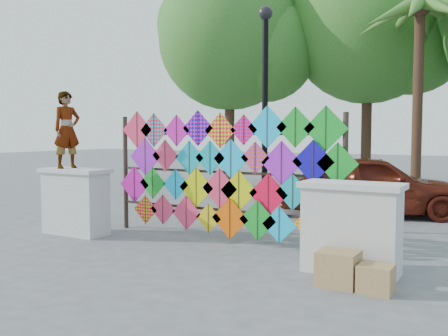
{
  "coord_description": "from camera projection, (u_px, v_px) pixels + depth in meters",
  "views": [
    {
      "loc": [
        4.64,
        -7.03,
        1.96
      ],
      "look_at": [
        0.17,
        0.6,
        1.34
      ],
      "focal_mm": 40.0,
      "sensor_mm": 36.0,
      "label": 1
    }
  ],
  "objects": [
    {
      "name": "lamppost",
      "position": [
        265.0,
        96.0,
        9.91
      ],
      "size": [
        0.28,
        0.28,
        4.46
      ],
      "color": "black",
      "rests_on": "ground"
    },
    {
      "name": "vendor_woman",
      "position": [
        67.0,
        130.0,
        9.67
      ],
      "size": [
        0.48,
        0.61,
        1.49
      ],
      "primitive_type": "imported",
      "rotation": [
        0.0,
        0.0,
        1.33
      ],
      "color": "#99999E",
      "rests_on": "parapet_left"
    },
    {
      "name": "tree_west",
      "position": [
        232.0,
        39.0,
        18.14
      ],
      "size": [
        5.85,
        5.2,
        8.01
      ],
      "color": "#442E1D",
      "rests_on": "ground"
    },
    {
      "name": "ground",
      "position": [
        198.0,
        248.0,
        8.53
      ],
      "size": [
        80.0,
        80.0,
        0.0
      ],
      "primitive_type": "plane",
      "color": "gray",
      "rests_on": "ground"
    },
    {
      "name": "parapet_left",
      "position": [
        75.0,
        201.0,
        9.67
      ],
      "size": [
        1.4,
        0.65,
        1.28
      ],
      "color": "silver",
      "rests_on": "ground"
    },
    {
      "name": "tree_mid",
      "position": [
        372.0,
        25.0,
        17.57
      ],
      "size": [
        6.3,
        5.6,
        8.61
      ],
      "color": "#442E1D",
      "rests_on": "ground"
    },
    {
      "name": "kite_rack",
      "position": [
        224.0,
        173.0,
        9.01
      ],
      "size": [
        4.94,
        0.24,
        2.44
      ],
      "color": "#31231B",
      "rests_on": "ground"
    },
    {
      "name": "palm_tree",
      "position": [
        420.0,
        26.0,
        13.96
      ],
      "size": [
        3.62,
        3.62,
        5.83
      ],
      "color": "#442E1D",
      "rests_on": "ground"
    },
    {
      "name": "cardboard_box_near",
      "position": [
        338.0,
        268.0,
        6.42
      ],
      "size": [
        0.5,
        0.45,
        0.45
      ],
      "primitive_type": "cube",
      "color": "tan",
      "rests_on": "ground"
    },
    {
      "name": "cardboard_box_far",
      "position": [
        376.0,
        279.0,
        6.13
      ],
      "size": [
        0.41,
        0.38,
        0.34
      ],
      "primitive_type": "cube",
      "color": "tan",
      "rests_on": "ground"
    },
    {
      "name": "sedan",
      "position": [
        370.0,
        185.0,
        11.85
      ],
      "size": [
        4.66,
        3.27,
        1.47
      ],
      "primitive_type": "imported",
      "rotation": [
        0.0,
        0.0,
        1.97
      ],
      "color": "#5C1B0F",
      "rests_on": "ground"
    },
    {
      "name": "parapet_right",
      "position": [
        351.0,
        227.0,
        6.95
      ],
      "size": [
        1.4,
        0.65,
        1.28
      ],
      "color": "silver",
      "rests_on": "ground"
    }
  ]
}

